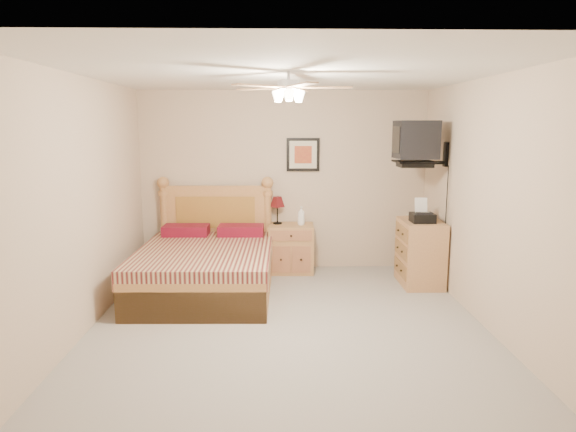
% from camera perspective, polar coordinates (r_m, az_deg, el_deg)
% --- Properties ---
extents(floor, '(4.50, 4.50, 0.00)m').
position_cam_1_polar(floor, '(5.34, 0.01, -12.20)').
color(floor, gray).
rests_on(floor, ground).
extents(ceiling, '(4.00, 4.50, 0.04)m').
position_cam_1_polar(ceiling, '(4.97, 0.01, 15.56)').
color(ceiling, white).
rests_on(ceiling, ground).
extents(wall_back, '(4.00, 0.04, 2.50)m').
position_cam_1_polar(wall_back, '(7.24, -0.48, 3.92)').
color(wall_back, '#C4AB90').
rests_on(wall_back, ground).
extents(wall_front, '(4.00, 0.04, 2.50)m').
position_cam_1_polar(wall_front, '(2.81, 1.26, -5.94)').
color(wall_front, '#C4AB90').
rests_on(wall_front, ground).
extents(wall_left, '(0.04, 4.50, 2.50)m').
position_cam_1_polar(wall_left, '(5.34, -21.98, 0.99)').
color(wall_left, '#C4AB90').
rests_on(wall_left, ground).
extents(wall_right, '(0.04, 4.50, 2.50)m').
position_cam_1_polar(wall_right, '(5.44, 21.57, 1.17)').
color(wall_right, '#C4AB90').
rests_on(wall_right, ground).
extents(bed, '(1.61, 2.09, 1.33)m').
position_cam_1_polar(bed, '(6.27, -9.22, -2.60)').
color(bed, '#AE7C3E').
rests_on(bed, ground).
extents(nightstand, '(0.63, 0.48, 0.67)m').
position_cam_1_polar(nightstand, '(7.15, 0.34, -3.61)').
color(nightstand, '#B07E45').
rests_on(nightstand, ground).
extents(table_lamp, '(0.24, 0.24, 0.38)m').
position_cam_1_polar(table_lamp, '(7.13, -1.18, 0.65)').
color(table_lamp, '#571114').
rests_on(table_lamp, nightstand).
extents(lotion_bottle, '(0.13, 0.13, 0.26)m').
position_cam_1_polar(lotion_bottle, '(7.06, 1.48, 0.03)').
color(lotion_bottle, white).
rests_on(lotion_bottle, nightstand).
extents(framed_picture, '(0.46, 0.04, 0.46)m').
position_cam_1_polar(framed_picture, '(7.20, 1.68, 6.83)').
color(framed_picture, black).
rests_on(framed_picture, wall_back).
extents(dresser, '(0.50, 0.71, 0.83)m').
position_cam_1_polar(dresser, '(6.78, 14.48, -3.97)').
color(dresser, '#A26B48').
rests_on(dresser, ground).
extents(fax_machine, '(0.28, 0.30, 0.30)m').
position_cam_1_polar(fax_machine, '(6.57, 14.75, 0.60)').
color(fax_machine, black).
rests_on(fax_machine, dresser).
extents(magazine_lower, '(0.27, 0.31, 0.02)m').
position_cam_1_polar(magazine_lower, '(6.91, 13.64, -0.05)').
color(magazine_lower, beige).
rests_on(magazine_lower, dresser).
extents(magazine_upper, '(0.23, 0.30, 0.02)m').
position_cam_1_polar(magazine_upper, '(6.92, 13.78, 0.15)').
color(magazine_upper, tan).
rests_on(magazine_upper, magazine_lower).
extents(wall_tv, '(0.56, 0.46, 0.58)m').
position_cam_1_polar(wall_tv, '(6.56, 15.28, 7.84)').
color(wall_tv, black).
rests_on(wall_tv, wall_right).
extents(ceiling_fan, '(1.14, 1.14, 0.28)m').
position_cam_1_polar(ceiling_fan, '(4.76, 0.07, 14.11)').
color(ceiling_fan, silver).
rests_on(ceiling_fan, ceiling).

